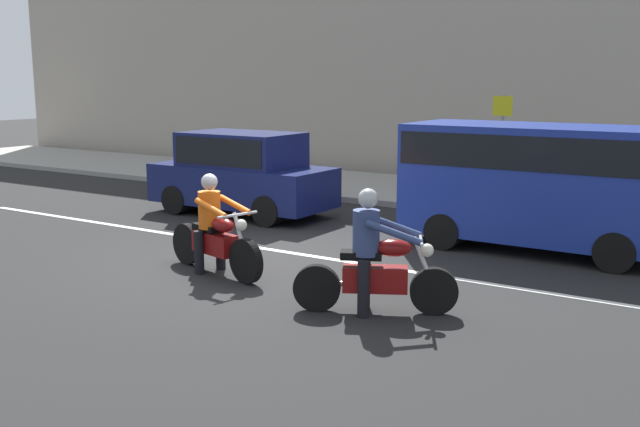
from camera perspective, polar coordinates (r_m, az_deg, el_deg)
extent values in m
plane|color=black|center=(11.89, -5.33, -3.86)|extent=(80.00, 80.00, 0.00)
cube|color=#99968E|center=(18.70, 9.96, 1.53)|extent=(40.00, 4.40, 0.14)
cube|color=#A89E8E|center=(21.73, 14.01, 15.22)|extent=(40.00, 1.40, 9.67)
cube|color=silver|center=(12.09, 0.70, -3.55)|extent=(18.00, 0.14, 0.01)
cylinder|color=black|center=(9.35, 8.90, -6.01)|extent=(0.60, 0.39, 0.61)
cylinder|color=black|center=(9.37, -0.25, -5.84)|extent=(0.60, 0.39, 0.61)
cylinder|color=silver|center=(9.25, 8.21, -4.03)|extent=(0.33, 0.21, 0.73)
cube|color=maroon|center=(9.29, 4.33, -5.12)|extent=(0.85, 0.62, 0.32)
ellipsoid|color=maroon|center=(9.19, 5.74, -2.70)|extent=(0.54, 0.43, 0.22)
cube|color=black|center=(9.22, 3.23, -3.26)|extent=(0.57, 0.45, 0.10)
cylinder|color=silver|center=(9.17, 7.89, -2.00)|extent=(0.36, 0.64, 0.04)
sphere|color=silver|center=(9.21, 8.37, -2.86)|extent=(0.17, 0.17, 0.17)
cylinder|color=silver|center=(9.49, 2.52, -5.52)|extent=(0.65, 0.38, 0.07)
cylinder|color=black|center=(9.12, 3.41, -5.92)|extent=(0.20, 0.20, 0.73)
cylinder|color=black|center=(9.51, 3.50, -5.24)|extent=(0.20, 0.20, 0.73)
cylinder|color=navy|center=(9.15, 3.63, -1.51)|extent=(0.46, 0.46, 0.58)
cylinder|color=navy|center=(8.92, 5.78, -1.52)|extent=(0.67, 0.41, 0.33)
cylinder|color=navy|center=(9.35, 5.77, -0.96)|extent=(0.67, 0.41, 0.33)
sphere|color=tan|center=(9.07, 3.78, 1.01)|extent=(0.20, 0.20, 0.20)
sphere|color=#B7B7BC|center=(9.07, 3.79, 1.19)|extent=(0.25, 0.25, 0.25)
cylinder|color=black|center=(10.66, -5.81, -3.72)|extent=(0.67, 0.28, 0.66)
cylinder|color=black|center=(11.88, -10.34, -2.35)|extent=(0.67, 0.28, 0.66)
cylinder|color=silver|center=(10.68, -6.24, -1.88)|extent=(0.34, 0.13, 0.73)
cube|color=maroon|center=(11.23, -8.22, -2.31)|extent=(0.89, 0.47, 0.32)
ellipsoid|color=maroon|center=(10.99, -7.60, -0.89)|extent=(0.52, 0.35, 0.22)
cube|color=black|center=(11.33, -8.77, -1.09)|extent=(0.56, 0.36, 0.10)
cylinder|color=silver|center=(10.66, -6.47, -0.10)|extent=(0.21, 0.69, 0.04)
sphere|color=silver|center=(10.62, -6.19, -0.90)|extent=(0.17, 0.17, 0.17)
cylinder|color=silver|center=(11.59, -8.41, -2.52)|extent=(0.70, 0.24, 0.07)
cylinder|color=black|center=(11.26, -9.44, -3.02)|extent=(0.18, 0.18, 0.67)
cylinder|color=black|center=(11.49, -7.79, -2.71)|extent=(0.18, 0.18, 0.67)
cylinder|color=orange|center=(11.23, -8.64, 0.28)|extent=(0.41, 0.41, 0.57)
cylinder|color=orange|center=(10.80, -8.54, 0.40)|extent=(0.73, 0.26, 0.24)
cylinder|color=orange|center=(11.05, -6.67, 0.67)|extent=(0.73, 0.26, 0.24)
sphere|color=tan|center=(11.15, -8.64, 2.31)|extent=(0.20, 0.20, 0.20)
sphere|color=#B7B7BC|center=(11.14, -8.64, 2.47)|extent=(0.25, 0.25, 0.25)
cube|color=#11194C|center=(15.99, -6.13, 2.25)|extent=(4.05, 1.70, 0.84)
cube|color=#11194C|center=(15.89, -6.18, 5.04)|extent=(2.51, 1.56, 0.72)
cube|color=black|center=(15.89, -6.18, 5.04)|extent=(2.31, 1.59, 0.58)
cylinder|color=black|center=(15.29, -2.43, 0.63)|extent=(0.64, 1.76, 0.64)
cylinder|color=black|center=(16.85, -9.43, 1.42)|extent=(0.64, 1.76, 0.64)
cube|color=navy|center=(13.07, 16.95, 2.39)|extent=(4.58, 1.90, 1.92)
cube|color=black|center=(13.00, 17.08, 4.84)|extent=(4.44, 1.93, 0.56)
cylinder|color=black|center=(12.91, 22.80, -2.04)|extent=(0.64, 1.96, 0.64)
cylinder|color=black|center=(13.66, 11.03, -0.75)|extent=(0.64, 1.96, 0.64)
cylinder|color=gray|center=(16.95, 13.97, 4.87)|extent=(0.08, 0.08, 2.45)
cube|color=yellow|center=(16.85, 14.09, 8.16)|extent=(0.44, 0.03, 0.44)
cylinder|color=black|center=(19.35, 7.44, 3.34)|extent=(0.14, 0.14, 0.82)
cylinder|color=black|center=(19.26, 7.98, 3.29)|extent=(0.14, 0.14, 0.82)
cylinder|color=#4C3823|center=(19.23, 7.76, 5.48)|extent=(0.34, 0.34, 0.64)
sphere|color=tan|center=(19.20, 7.79, 6.74)|extent=(0.21, 0.21, 0.21)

